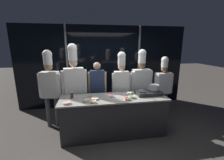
{
  "coord_description": "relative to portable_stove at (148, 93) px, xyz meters",
  "views": [
    {
      "loc": [
        -0.59,
        -3.19,
        2.09
      ],
      "look_at": [
        0.0,
        0.25,
        1.26
      ],
      "focal_mm": 24.0,
      "sensor_mm": 36.0,
      "label": 1
    }
  ],
  "objects": [
    {
      "name": "prep_bowl_rice",
      "position": [
        -1.3,
        -0.12,
        -0.03
      ],
      "size": [
        0.17,
        0.17,
        0.04
      ],
      "color": "white",
      "rests_on": "demo_counter"
    },
    {
      "name": "prep_bowl_chicken",
      "position": [
        -1.48,
        -0.21,
        -0.02
      ],
      "size": [
        0.15,
        0.15,
        0.04
      ],
      "color": "white",
      "rests_on": "demo_counter"
    },
    {
      "name": "portable_stove",
      "position": [
        0.0,
        0.0,
        0.0
      ],
      "size": [
        0.59,
        0.39,
        0.1
      ],
      "color": "#28282B",
      "rests_on": "demo_counter"
    },
    {
      "name": "serving_spoon_slotted",
      "position": [
        -1.4,
        0.08,
        -0.04
      ],
      "size": [
        0.25,
        0.17,
        0.02
      ],
      "color": "olive",
      "rests_on": "demo_counter"
    },
    {
      "name": "chef_sous",
      "position": [
        -1.77,
        0.5,
        0.24
      ],
      "size": [
        0.62,
        0.32,
        2.12
      ],
      "rotation": [
        0.0,
        0.0,
        3.29
      ],
      "color": "#2D3856",
      "rests_on": "ground_plane"
    },
    {
      "name": "squeeze_bottle_soy",
      "position": [
        -1.8,
        0.07,
        0.03
      ],
      "size": [
        0.06,
        0.06,
        0.16
      ],
      "color": "#332319",
      "rests_on": "demo_counter"
    },
    {
      "name": "prep_bowl_shrimp",
      "position": [
        -1.88,
        -0.28,
        -0.02
      ],
      "size": [
        0.16,
        0.16,
        0.04
      ],
      "color": "white",
      "rests_on": "demo_counter"
    },
    {
      "name": "ground_plane",
      "position": [
        -0.86,
        -0.06,
        -0.96
      ],
      "size": [
        24.0,
        24.0,
        0.0
      ],
      "primitive_type": "plane",
      "color": "#47423D"
    },
    {
      "name": "prep_bowl_noodles",
      "position": [
        -0.43,
        0.13,
        -0.02
      ],
      "size": [
        0.13,
        0.13,
        0.04
      ],
      "color": "white",
      "rests_on": "demo_counter"
    },
    {
      "name": "person_guest",
      "position": [
        -1.18,
        0.62,
        0.05
      ],
      "size": [
        0.48,
        0.22,
        1.65
      ],
      "rotation": [
        0.0,
        0.0,
        3.06
      ],
      "color": "#232326",
      "rests_on": "ground_plane"
    },
    {
      "name": "chef_head",
      "position": [
        -2.35,
        0.53,
        0.19
      ],
      "size": [
        0.55,
        0.29,
        1.97
      ],
      "rotation": [
        0.0,
        0.0,
        2.96
      ],
      "color": "#4C4C51",
      "rests_on": "ground_plane"
    },
    {
      "name": "serving_spoon_solid",
      "position": [
        -0.75,
        -0.19,
        -0.04
      ],
      "size": [
        0.2,
        0.09,
        0.02
      ],
      "color": "#B2B5BA",
      "rests_on": "demo_counter"
    },
    {
      "name": "frying_pan",
      "position": [
        -0.14,
        -0.0,
        0.07
      ],
      "size": [
        0.28,
        0.49,
        0.05
      ],
      "color": "#232326",
      "rests_on": "portable_stove"
    },
    {
      "name": "prep_bowl_chili_flakes",
      "position": [
        -0.61,
        -0.27,
        -0.02
      ],
      "size": [
        0.14,
        0.14,
        0.05
      ],
      "color": "white",
      "rests_on": "demo_counter"
    },
    {
      "name": "chef_pastry",
      "position": [
        0.03,
        0.6,
        0.14
      ],
      "size": [
        0.63,
        0.27,
        1.97
      ],
      "rotation": [
        0.0,
        0.0,
        3.19
      ],
      "color": "#4C4C51",
      "rests_on": "ground_plane"
    },
    {
      "name": "demo_counter",
      "position": [
        -0.86,
        -0.06,
        -0.5
      ],
      "size": [
        2.44,
        0.75,
        0.91
      ],
      "color": "#2D2D30",
      "rests_on": "ground_plane"
    },
    {
      "name": "prep_bowl_carrots",
      "position": [
        -1.33,
        -0.33,
        -0.02
      ],
      "size": [
        0.1,
        0.1,
        0.05
      ],
      "color": "white",
      "rests_on": "demo_counter"
    },
    {
      "name": "stock_pot",
      "position": [
        0.14,
        0.0,
        0.13
      ],
      "size": [
        0.25,
        0.23,
        0.14
      ],
      "color": "#B7BABF",
      "rests_on": "portable_stove"
    },
    {
      "name": "chef_line",
      "position": [
        -0.55,
        0.52,
        0.18
      ],
      "size": [
        0.5,
        0.24,
        1.92
      ],
      "rotation": [
        0.0,
        0.0,
        3.04
      ],
      "color": "#4C4C51",
      "rests_on": "ground_plane"
    },
    {
      "name": "prep_bowl_scallions",
      "position": [
        -0.47,
        -0.17,
        -0.02
      ],
      "size": [
        0.15,
        0.15,
        0.05
      ],
      "color": "white",
      "rests_on": "demo_counter"
    },
    {
      "name": "prep_bowl_bell_pepper",
      "position": [
        -0.91,
        -0.03,
        -0.02
      ],
      "size": [
        0.1,
        0.1,
        0.05
      ],
      "color": "white",
      "rests_on": "demo_counter"
    },
    {
      "name": "window_wall_back",
      "position": [
        -0.86,
        1.74,
        0.39
      ],
      "size": [
        5.62,
        0.09,
        2.7
      ],
      "color": "black",
      "rests_on": "ground_plane"
    },
    {
      "name": "chef_apprentice",
      "position": [
        0.68,
        0.56,
        0.05
      ],
      "size": [
        0.57,
        0.26,
        1.78
      ],
      "rotation": [
        0.0,
        0.0,
        3.22
      ],
      "color": "#2D3856",
      "rests_on": "ground_plane"
    }
  ]
}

